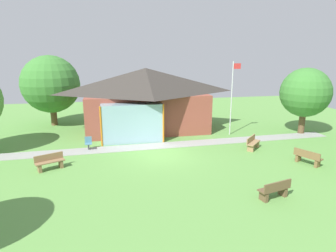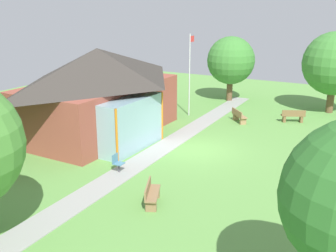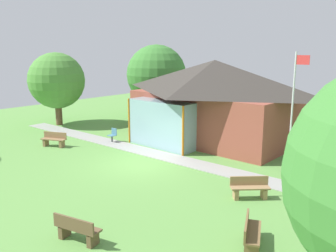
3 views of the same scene
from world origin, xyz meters
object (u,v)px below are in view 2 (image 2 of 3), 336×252
Objects in this scene: bench_lawn_far_right at (293,116)px; flagpole at (190,71)px; bench_mid_left at (151,194)px; pavilion at (100,90)px; tree_east_hedge at (231,61)px; patio_chair_west at (118,164)px; bench_mid_right at (239,116)px; tree_far_east at (335,64)px.

flagpole is at bearing 168.81° from bench_lawn_far_right.
flagpole is 13.46m from bench_mid_left.
tree_east_hedge is (11.84, -3.50, 0.60)m from pavilion.
tree_east_hedge reaches higher than patio_chair_west.
bench_mid_right is at bearing -89.97° from flagpole.
patio_chair_west is 0.17× the size of tree_east_hedge.
bench_lawn_far_right and bench_mid_left have the same top height.
pavilion is 16.25m from tree_far_east.
flagpole is (6.23, -2.70, 0.46)m from pavilion.
pavilion reaches higher than bench_lawn_far_right.
bench_mid_left is at bearing -159.59° from flagpole.
bench_mid_left is 1.12× the size of bench_mid_right.
tree_far_east reaches higher than flagpole.
tree_far_east is (16.14, -6.74, 3.07)m from patio_chair_west.
patio_chair_west is (-10.54, 1.97, 0.01)m from bench_mid_right.
tree_east_hedge is at bearing -8.09° from flagpole.
tree_far_east reaches higher than bench_lawn_far_right.
flagpole is at bearing -174.18° from patio_chair_west.
bench_mid_right is at bearing 139.62° from tree_far_east.
tree_east_hedge is (5.61, -0.80, 0.14)m from flagpole.
tree_far_east reaches higher than pavilion.
bench_mid_right is (0.00, -3.63, -2.67)m from flagpole.
patio_chair_west is (-4.30, -4.35, -2.19)m from pavilion.
bench_mid_right is (12.36, 0.97, 0.00)m from bench_mid_left.
tree_east_hedge reaches higher than bench_mid_right.
bench_mid_left is (-6.13, -7.30, -2.21)m from pavilion.
bench_lawn_far_right is at bearing 146.81° from bench_mid_left.
tree_east_hedge is at bearing 162.60° from bench_mid_right.
flagpole is at bearing -23.40° from pavilion.
bench_mid_left is at bearing -39.72° from bench_mid_right.
tree_far_east is (17.97, -3.80, 3.08)m from bench_mid_left.
pavilion is 9.78m from bench_mid_left.
bench_mid_right is (6.23, -6.33, -2.21)m from pavilion.
tree_east_hedge is at bearing 121.08° from bench_lawn_far_right.
tree_far_east is at bearing 154.22° from patio_chair_west.
tree_far_east is at bearing 40.65° from bench_lawn_far_right.
bench_lawn_far_right is 1.00× the size of bench_mid_left.
bench_lawn_far_right is 14.26m from bench_mid_left.
flagpole is 4.02× the size of bench_mid_right.
patio_chair_west is (1.83, 2.94, 0.01)m from bench_mid_left.
bench_lawn_far_right is 13.28m from patio_chair_west.
flagpole reaches higher than patio_chair_west.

